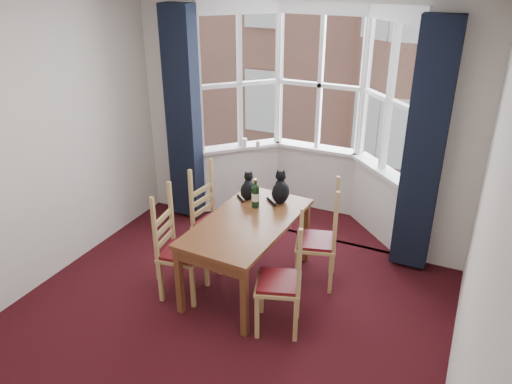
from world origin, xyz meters
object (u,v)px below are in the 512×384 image
Objects in this scene: dining_table at (247,228)px; chair_left_far at (210,222)px; cat_left at (248,189)px; chair_right_far at (325,243)px; chair_left_near at (174,252)px; wine_bottle at (255,195)px; cat_right at (281,190)px; chair_right_near at (289,284)px; candle_short at (258,144)px; candle_tall at (245,143)px.

chair_left_far is at bearing 156.46° from dining_table.
dining_table is at bearing -65.33° from cat_left.
chair_right_far reaches higher than dining_table.
wine_bottle is (0.55, 0.73, 0.42)m from chair_left_near.
chair_right_far is at bearing -16.50° from cat_right.
chair_right_far is (0.07, 0.81, 0.00)m from chair_right_near.
wine_bottle is 1.46m from candle_short.
chair_right_near is 1.17m from cat_right.
dining_table is 1.66× the size of chair_right_near.
cat_left reaches higher than chair_left_far.
cat_right reaches higher than cat_left.
candle_short is at bearing 136.35° from chair_right_far.
wine_bottle reaches higher than candle_tall.
dining_table is 1.66× the size of chair_left_far.
cat_right reaches higher than candle_tall.
candle_tall reaches higher than chair_left_near.
candle_tall is at bearing 125.00° from chair_right_near.
cat_left reaches higher than dining_table.
chair_right_far is 9.86× the size of candle_short.
cat_left is at bearing -69.94° from candle_short.
wine_bottle is 1.52m from candle_tall.
cat_left reaches higher than chair_right_near.
chair_right_near is 2.48m from candle_short.
dining_table is 4.40× the size of cat_right.
chair_left_far is at bearing -80.18° from candle_tall.
chair_left_near is at bearing -88.88° from candle_short.
cat_left is (0.37, 0.21, 0.39)m from chair_left_far.
chair_right_far is 0.99m from cat_left.
candle_short reaches higher than chair_right_near.
chair_right_near is 2.64× the size of cat_right.
chair_left_near is (-0.60, -0.42, -0.19)m from dining_table.
chair_left_far is 2.91× the size of wine_bottle.
cat_left is 2.75× the size of candle_tall.
chair_right_near is 0.81m from chair_right_far.
candle_tall is at bearing 116.95° from dining_table.
chair_right_far is (1.30, 0.79, 0.00)m from chair_left_near.
wine_bottle is at bearing 5.32° from chair_left_far.
chair_left_near is 0.68m from chair_left_far.
candle_short reaches higher than chair_left_near.
chair_left_near is 2.64× the size of cat_right.
chair_left_far is 0.68m from wine_bottle.
candle_tall reaches higher than dining_table.
cat_right is (0.34, 0.07, 0.02)m from cat_left.
wine_bottle is at bearing 131.95° from chair_right_near.
chair_right_near is (1.21, -0.70, 0.00)m from chair_left_far.
candle_tall is at bearing 120.37° from wine_bottle.
dining_table is at bearing -152.51° from chair_right_far.
cat_right reaches higher than wine_bottle.
cat_left reaches higher than candle_tall.
candle_tall is at bearing 96.09° from chair_left_near.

